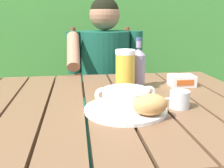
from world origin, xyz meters
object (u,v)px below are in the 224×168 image
at_px(soup_bowl, 126,98).
at_px(water_glass_small, 180,99).
at_px(bread_roll, 150,105).
at_px(table_knife, 161,99).
at_px(beer_bottle, 138,67).
at_px(person_eating, 105,75).
at_px(beer_glass, 125,71).
at_px(serving_plate, 126,109).
at_px(butter_tub, 182,80).
at_px(chair_near_diner, 103,99).

xyz_separation_m(soup_bowl, water_glass_small, (0.19, 0.01, -0.02)).
xyz_separation_m(bread_roll, table_knife, (0.09, 0.17, -0.04)).
height_order(beer_bottle, water_glass_small, beer_bottle).
xyz_separation_m(person_eating, beer_glass, (0.02, -0.58, 0.15)).
xyz_separation_m(serving_plate, beer_glass, (0.04, 0.24, 0.08)).
bearing_deg(soup_bowl, serving_plate, 0.00).
bearing_deg(butter_tub, beer_bottle, 178.60).
relative_size(beer_glass, beer_bottle, 0.80).
bearing_deg(butter_tub, bread_roll, -124.42).
bearing_deg(beer_glass, butter_tub, 10.66).
height_order(bread_roll, beer_glass, beer_glass).
distance_m(serving_plate, water_glass_small, 0.19).
height_order(person_eating, beer_bottle, person_eating).
distance_m(soup_bowl, water_glass_small, 0.19).
xyz_separation_m(chair_near_diner, table_knife, (0.13, -0.93, 0.29)).
xyz_separation_m(soup_bowl, bread_roll, (0.06, -0.07, -0.00)).
bearing_deg(table_knife, soup_bowl, -148.53).
xyz_separation_m(chair_near_diner, bread_roll, (0.04, -1.10, 0.33)).
bearing_deg(table_knife, water_glass_small, -65.68).
relative_size(chair_near_diner, beer_bottle, 4.50).
bearing_deg(beer_bottle, water_glass_small, -74.54).
xyz_separation_m(soup_bowl, beer_glass, (0.04, 0.24, 0.04)).
distance_m(serving_plate, table_knife, 0.18).
bearing_deg(butter_tub, beer_glass, -169.34).
height_order(person_eating, bread_roll, person_eating).
bearing_deg(chair_near_diner, butter_tub, -68.05).
bearing_deg(chair_near_diner, table_knife, -82.02).
relative_size(serving_plate, butter_tub, 2.49).
xyz_separation_m(person_eating, table_knife, (0.13, -0.73, 0.06)).
bearing_deg(table_knife, beer_bottle, 101.48).
relative_size(chair_near_diner, beer_glass, 5.62).
bearing_deg(serving_plate, soup_bowl, 180.00).
height_order(person_eating, beer_glass, person_eating).
height_order(soup_bowl, beer_glass, beer_glass).
bearing_deg(serving_plate, beer_glass, 80.02).
relative_size(chair_near_diner, water_glass_small, 14.32).
height_order(bread_roll, water_glass_small, bread_roll).
bearing_deg(person_eating, butter_tub, -60.68).
xyz_separation_m(beer_glass, water_glass_small, (0.15, -0.23, -0.06)).
xyz_separation_m(butter_tub, table_knife, (-0.16, -0.20, -0.02)).
relative_size(water_glass_small, butter_tub, 0.62).
height_order(person_eating, serving_plate, person_eating).
relative_size(serving_plate, soup_bowl, 1.34).
bearing_deg(beer_bottle, chair_near_diner, 96.97).
bearing_deg(beer_bottle, beer_glass, -140.82).
bearing_deg(person_eating, bread_roll, -87.24).
relative_size(soup_bowl, bread_roll, 1.81).
relative_size(soup_bowl, water_glass_small, 3.00).
bearing_deg(beer_glass, chair_near_diner, 91.38).
relative_size(serving_plate, bread_roll, 2.42).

